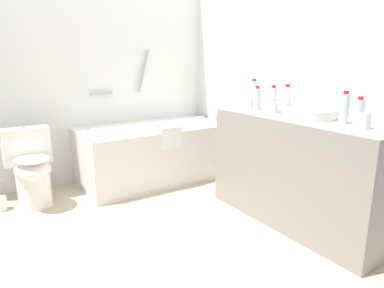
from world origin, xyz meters
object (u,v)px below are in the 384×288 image
sink_basin (311,114)px  sink_faucet (328,111)px  toilet (32,170)px  water_bottle_2 (273,99)px  water_bottle_1 (344,108)px  water_bottle_5 (254,94)px  water_bottle_3 (287,100)px  drinking_glass_3 (274,107)px  bathtub (154,151)px  drinking_glass_1 (365,121)px  water_bottle_4 (359,112)px  water_bottle_0 (257,99)px  drinking_glass_0 (249,104)px  toilet_paper_roll (0,204)px

sink_basin → sink_faucet: (0.20, 0.00, 0.00)m
toilet → water_bottle_2: size_ratio=3.22×
water_bottle_1 → water_bottle_5: water_bottle_5 is taller
water_bottle_3 → water_bottle_5: 0.40m
sink_basin → sink_faucet: 0.20m
sink_basin → drinking_glass_3: 0.34m
sink_basin → drinking_glass_3: size_ratio=4.13×
bathtub → drinking_glass_3: size_ratio=17.81×
water_bottle_2 → drinking_glass_1: (-0.06, -0.83, -0.05)m
sink_basin → water_bottle_4: water_bottle_4 is taller
sink_basin → drinking_glass_3: (-0.03, 0.34, 0.01)m
water_bottle_1 → water_bottle_4: 0.09m
water_bottle_0 → water_bottle_2: water_bottle_2 is taller
sink_faucet → water_bottle_5: size_ratio=0.61×
toilet → water_bottle_5: water_bottle_5 is taller
water_bottle_0 → drinking_glass_1: 0.97m
drinking_glass_0 → water_bottle_4: bearing=-85.6°
water_bottle_1 → drinking_glass_1: (-0.05, -0.18, -0.05)m
water_bottle_5 → water_bottle_3: bearing=-92.6°
water_bottle_5 → drinking_glass_0: water_bottle_5 is taller
drinking_glass_0 → water_bottle_3: bearing=-80.3°
drinking_glass_3 → toilet_paper_roll: 2.42m
drinking_glass_1 → sink_faucet: bearing=60.9°
water_bottle_2 → drinking_glass_3: water_bottle_2 is taller
sink_faucet → drinking_glass_1: bearing=-119.1°
sink_basin → drinking_glass_1: (-0.04, -0.43, 0.01)m
sink_basin → water_bottle_0: 0.54m
toilet_paper_roll → toilet: bearing=-9.5°
bathtub → toilet_paper_roll: 1.48m
sink_basin → drinking_glass_1: 0.43m
water_bottle_3 → toilet_paper_roll: (-2.01, 1.27, -0.88)m
water_bottle_5 → toilet_paper_roll: size_ratio=2.25×
water_bottle_4 → toilet_paper_roll: 2.89m
sink_basin → drinking_glass_0: drinking_glass_0 is taller
water_bottle_5 → drinking_glass_3: (-0.09, -0.33, -0.08)m
toilet → sink_faucet: 2.48m
water_bottle_1 → water_bottle_2: bearing=88.6°
water_bottle_2 → drinking_glass_0: bearing=102.7°
water_bottle_3 → bathtub: bearing=113.7°
sink_basin → water_bottle_0: water_bottle_0 is taller
water_bottle_5 → bathtub: bearing=123.7°
sink_basin → sink_faucet: sink_faucet is taller
sink_basin → water_bottle_5: bearing=85.4°
bathtub → water_bottle_2: size_ratio=7.08×
water_bottle_5 → toilet_paper_roll: water_bottle_5 is taller
toilet → sink_basin: (1.71, -1.49, 0.54)m
water_bottle_0 → water_bottle_3: (0.06, -0.27, 0.01)m
toilet → water_bottle_3: (1.74, -1.23, 0.61)m
drinking_glass_3 → sink_basin: bearing=-84.4°
bathtub → toilet: size_ratio=2.20×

